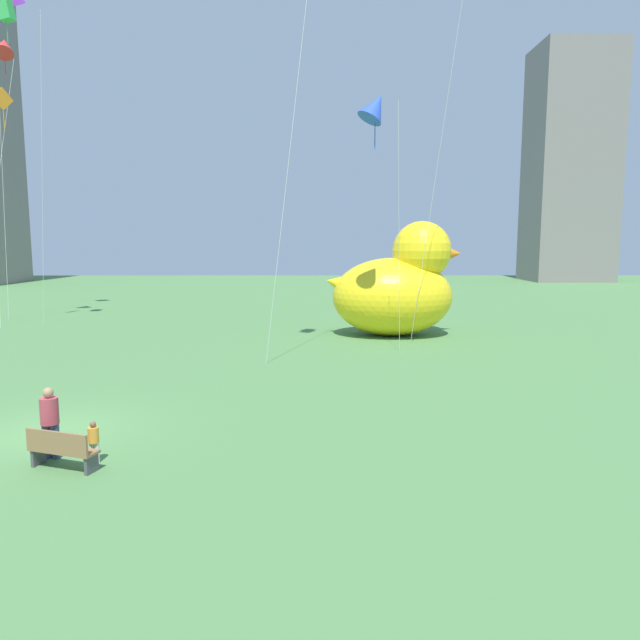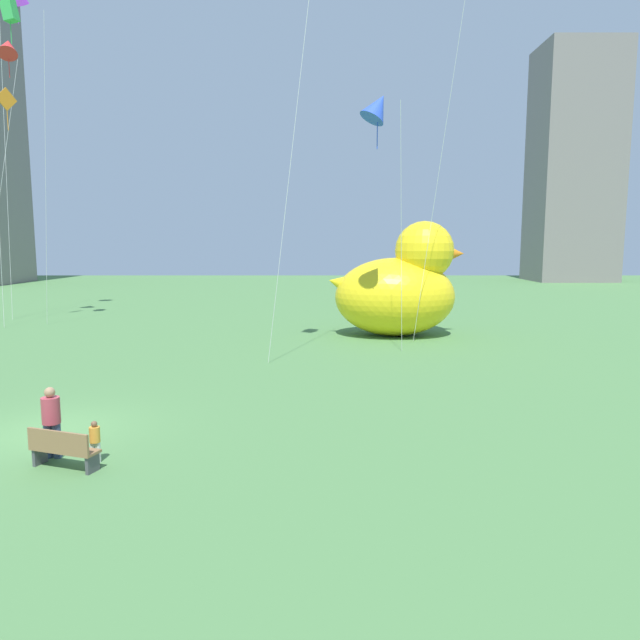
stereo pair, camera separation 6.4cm
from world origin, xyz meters
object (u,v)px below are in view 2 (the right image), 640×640
(person_adult, at_px, (49,419))
(kite_red, at_px, (5,47))
(kite_orange, at_px, (3,110))
(kite_green, at_px, (8,13))
(kite_blue, at_px, (376,108))
(person_child, at_px, (93,440))
(giant_inflatable_duck, at_px, (398,287))
(park_bench, at_px, (60,449))

(person_adult, xyz_separation_m, kite_red, (-11.93, 22.83, 15.09))
(kite_orange, xyz_separation_m, kite_green, (1.32, -1.41, 4.67))
(kite_orange, relative_size, kite_green, 0.76)
(kite_blue, bearing_deg, kite_red, 153.07)
(person_adult, xyz_separation_m, kite_blue, (8.53, 12.44, 9.52))
(person_adult, xyz_separation_m, person_child, (1.09, -0.29, -0.39))
(kite_orange, distance_m, kite_blue, 22.14)
(giant_inflatable_duck, distance_m, kite_red, 26.50)
(park_bench, height_order, person_adult, person_adult)
(kite_green, bearing_deg, kite_orange, 133.14)
(kite_orange, height_order, kite_green, kite_green)
(kite_blue, bearing_deg, park_bench, -121.32)
(giant_inflatable_duck, bearing_deg, person_child, -117.15)
(kite_blue, bearing_deg, kite_green, 157.93)
(giant_inflatable_duck, height_order, kite_orange, kite_orange)
(kite_blue, relative_size, kite_green, 0.64)
(kite_orange, relative_size, kite_blue, 1.20)
(person_child, relative_size, kite_green, 0.05)
(park_bench, distance_m, person_adult, 0.99)
(giant_inflatable_duck, height_order, kite_green, kite_green)
(park_bench, height_order, kite_green, kite_green)
(giant_inflatable_duck, bearing_deg, kite_blue, -108.63)
(park_bench, xyz_separation_m, kite_blue, (8.00, 13.14, 9.97))
(park_bench, relative_size, giant_inflatable_duck, 0.23)
(giant_inflatable_duck, bearing_deg, person_adult, -120.23)
(kite_red, bearing_deg, person_child, -60.63)
(kite_blue, xyz_separation_m, kite_green, (-18.81, 7.63, 6.44))
(kite_green, bearing_deg, person_adult, -62.87)
(kite_orange, bearing_deg, kite_green, -46.86)
(person_child, height_order, kite_red, kite_red)
(person_child, relative_size, kite_red, 0.06)
(person_child, xyz_separation_m, kite_orange, (-12.69, 21.77, 11.69))
(kite_orange, xyz_separation_m, kite_blue, (20.14, -9.04, -1.78))
(person_child, xyz_separation_m, giant_inflatable_duck, (9.21, 17.95, 2.01))
(giant_inflatable_duck, bearing_deg, park_bench, -117.98)
(person_child, xyz_separation_m, kite_green, (-11.37, 20.36, 16.35))
(person_child, distance_m, kite_green, 28.48)
(person_adult, distance_m, giant_inflatable_duck, 20.51)
(person_child, height_order, kite_green, kite_green)
(person_adult, relative_size, kite_red, 0.10)
(kite_blue, bearing_deg, giant_inflatable_duck, 71.37)
(kite_green, bearing_deg, park_bench, -62.50)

